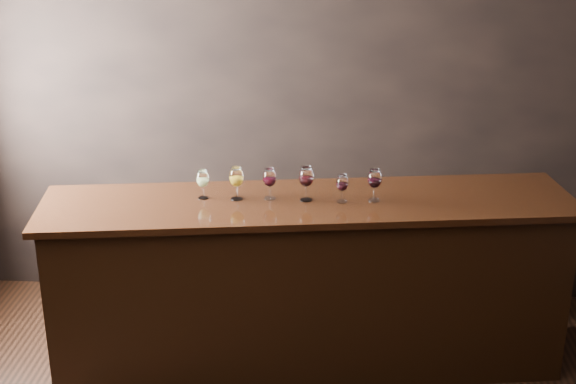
# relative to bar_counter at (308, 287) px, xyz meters

# --- Properties ---
(room_shell) EXTENTS (5.02, 4.52, 2.81)m
(room_shell) POSITION_rel_bar_counter_xyz_m (-0.34, -1.11, 1.25)
(room_shell) COLOR black
(room_shell) RESTS_ON ground
(bar_counter) EXTENTS (3.27, 1.13, 1.12)m
(bar_counter) POSITION_rel_bar_counter_xyz_m (0.00, 0.00, 0.00)
(bar_counter) COLOR black
(bar_counter) RESTS_ON ground
(bar_top) EXTENTS (3.38, 1.22, 0.04)m
(bar_top) POSITION_rel_bar_counter_xyz_m (0.00, 0.00, 0.58)
(bar_top) COLOR black
(bar_top) RESTS_ON bar_counter
(back_bar_shelf) EXTENTS (2.38, 0.40, 0.86)m
(back_bar_shelf) POSITION_rel_bar_counter_xyz_m (-0.11, 0.81, -0.13)
(back_bar_shelf) COLOR black
(back_bar_shelf) RESTS_ON ground
(glass_white) EXTENTS (0.08, 0.08, 0.19)m
(glass_white) POSITION_rel_bar_counter_xyz_m (-0.66, -0.01, 0.73)
(glass_white) COLOR white
(glass_white) RESTS_ON bar_top
(glass_amber) EXTENTS (0.09, 0.09, 0.21)m
(glass_amber) POSITION_rel_bar_counter_xyz_m (-0.45, -0.01, 0.74)
(glass_amber) COLOR white
(glass_amber) RESTS_ON bar_top
(glass_red_a) EXTENTS (0.08, 0.08, 0.20)m
(glass_red_a) POSITION_rel_bar_counter_xyz_m (-0.25, 0.01, 0.74)
(glass_red_a) COLOR white
(glass_red_a) RESTS_ON bar_top
(glass_red_b) EXTENTS (0.09, 0.09, 0.22)m
(glass_red_b) POSITION_rel_bar_counter_xyz_m (-0.02, 0.00, 0.75)
(glass_red_b) COLOR white
(glass_red_b) RESTS_ON bar_top
(glass_red_c) EXTENTS (0.08, 0.08, 0.18)m
(glass_red_c) POSITION_rel_bar_counter_xyz_m (0.20, -0.02, 0.72)
(glass_red_c) COLOR white
(glass_red_c) RESTS_ON bar_top
(glass_red_d) EXTENTS (0.09, 0.09, 0.21)m
(glass_red_d) POSITION_rel_bar_counter_xyz_m (0.40, 0.02, 0.74)
(glass_red_d) COLOR white
(glass_red_d) RESTS_ON bar_top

